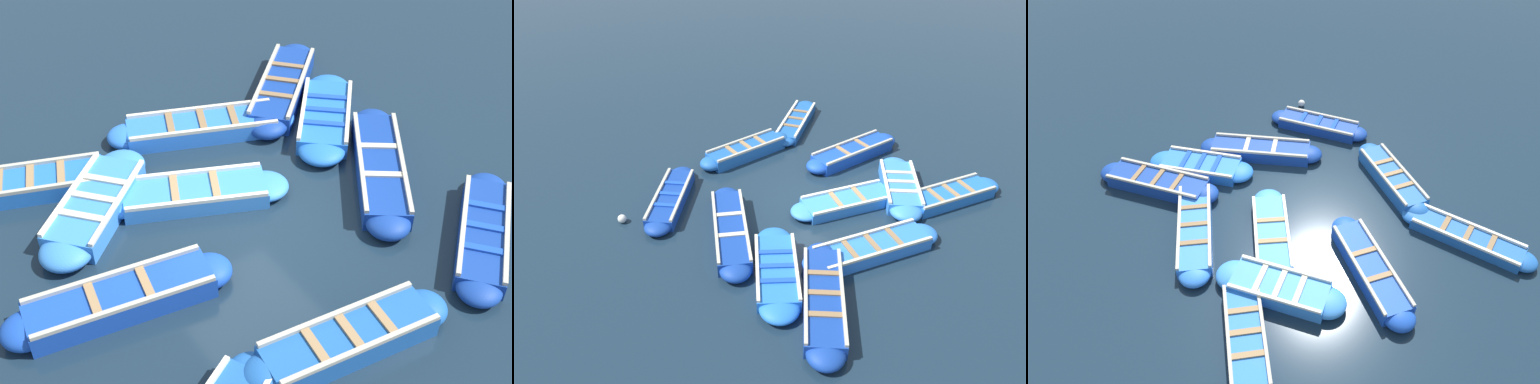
# 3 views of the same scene
# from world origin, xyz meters

# --- Properties ---
(ground_plane) EXTENTS (120.00, 120.00, 0.00)m
(ground_plane) POSITION_xyz_m (0.00, 0.00, 0.00)
(ground_plane) COLOR #162838
(boat_far_corner) EXTENTS (1.96, 3.52, 0.39)m
(boat_far_corner) POSITION_xyz_m (2.85, 2.87, 0.17)
(boat_far_corner) COLOR blue
(boat_far_corner) RESTS_ON ground
(boat_alongside) EXTENTS (2.88, 3.09, 0.46)m
(boat_alongside) POSITION_xyz_m (1.59, 2.15, 0.20)
(boat_alongside) COLOR #3884E0
(boat_alongside) RESTS_ON ground
(boat_mid_row) EXTENTS (1.37, 3.79, 0.47)m
(boat_mid_row) POSITION_xyz_m (-0.67, 2.74, 0.21)
(boat_mid_row) COLOR #1947B7
(boat_mid_row) RESTS_ON ground
(boat_end_of_row) EXTENTS (3.62, 2.95, 0.45)m
(boat_end_of_row) POSITION_xyz_m (-0.46, -2.81, 0.20)
(boat_end_of_row) COLOR navy
(boat_end_of_row) RESTS_ON ground
(boat_stern_in) EXTENTS (2.21, 3.54, 0.38)m
(boat_stern_in) POSITION_xyz_m (0.91, 0.47, 0.16)
(boat_stern_in) COLOR #3884E0
(boat_stern_in) RESTS_ON ground
(boat_drifting) EXTENTS (2.22, 3.92, 0.41)m
(boat_drifting) POSITION_xyz_m (2.64, -0.70, 0.18)
(boat_drifting) COLOR blue
(boat_drifting) RESTS_ON ground
(boat_bow_out) EXTENTS (2.72, 3.08, 0.40)m
(boat_bow_out) POSITION_xyz_m (-2.80, -3.09, 0.17)
(boat_bow_out) COLOR navy
(boat_bow_out) RESTS_ON ground
(boat_broadside) EXTENTS (3.19, 3.38, 0.46)m
(boat_broadside) POSITION_xyz_m (2.90, -2.92, 0.20)
(boat_broadside) COLOR navy
(boat_broadside) RESTS_ON ground
(boat_outer_right) EXTENTS (1.19, 3.53, 0.46)m
(boat_outer_right) POSITION_xyz_m (-3.27, 0.31, 0.20)
(boat_outer_right) COLOR #1E59AD
(boat_outer_right) RESTS_ON ground
(boat_tucked) EXTENTS (3.08, 2.90, 0.41)m
(boat_tucked) POSITION_xyz_m (1.50, -3.03, 0.18)
(boat_tucked) COLOR blue
(boat_tucked) RESTS_ON ground
(boat_inner_gap) EXTENTS (2.33, 3.57, 0.36)m
(boat_inner_gap) POSITION_xyz_m (-3.58, 3.10, 0.15)
(boat_inner_gap) COLOR #1E59AD
(boat_inner_gap) RESTS_ON ground
(buoy_orange_near) EXTENTS (0.24, 0.24, 0.24)m
(buoy_orange_near) POSITION_xyz_m (-3.02, -4.58, 0.12)
(buoy_orange_near) COLOR silver
(buoy_orange_near) RESTS_ON ground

